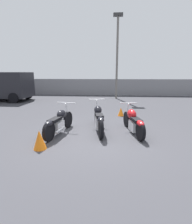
# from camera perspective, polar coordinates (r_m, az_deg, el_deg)

# --- Properties ---
(ground_plane) EXTENTS (60.00, 60.00, 0.00)m
(ground_plane) POSITION_cam_1_polar(r_m,az_deg,el_deg) (5.61, -0.62, -8.23)
(ground_plane) COLOR #38383D
(fence_back) EXTENTS (40.00, 0.04, 1.45)m
(fence_back) POSITION_cam_1_polar(r_m,az_deg,el_deg) (15.81, 2.78, 8.06)
(fence_back) COLOR gray
(fence_back) RESTS_ON ground_plane
(light_pole_right) EXTENTS (0.70, 0.35, 6.20)m
(light_pole_right) POSITION_cam_1_polar(r_m,az_deg,el_deg) (14.04, 6.97, 19.76)
(light_pole_right) COLOR slate
(light_pole_right) RESTS_ON ground_plane
(motorcycle_slot_0) EXTENTS (0.71, 1.97, 0.97)m
(motorcycle_slot_0) POSITION_cam_1_polar(r_m,az_deg,el_deg) (5.89, -12.07, -3.33)
(motorcycle_slot_0) COLOR black
(motorcycle_slot_0) RESTS_ON ground_plane
(motorcycle_slot_1) EXTENTS (0.67, 2.19, 1.03)m
(motorcycle_slot_1) POSITION_cam_1_polar(r_m,az_deg,el_deg) (6.08, 0.86, -2.29)
(motorcycle_slot_1) COLOR black
(motorcycle_slot_1) RESTS_ON ground_plane
(motorcycle_slot_2) EXTENTS (0.71, 1.94, 0.95)m
(motorcycle_slot_2) POSITION_cam_1_polar(r_m,az_deg,el_deg) (5.98, 12.13, -3.03)
(motorcycle_slot_2) COLOR black
(motorcycle_slot_2) RESTS_ON ground_plane
(traffic_cone_near) EXTENTS (0.35, 0.35, 0.53)m
(traffic_cone_near) POSITION_cam_1_polar(r_m,az_deg,el_deg) (4.94, -17.94, -8.59)
(traffic_cone_near) COLOR orange
(traffic_cone_near) RESTS_ON ground_plane
(traffic_cone_far) EXTENTS (0.28, 0.28, 0.41)m
(traffic_cone_far) POSITION_cam_1_polar(r_m,az_deg,el_deg) (8.34, 8.12, 0.11)
(traffic_cone_far) COLOR orange
(traffic_cone_far) RESTS_ON ground_plane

